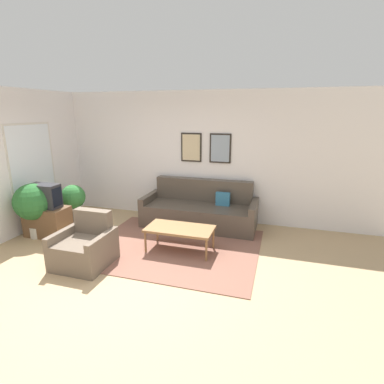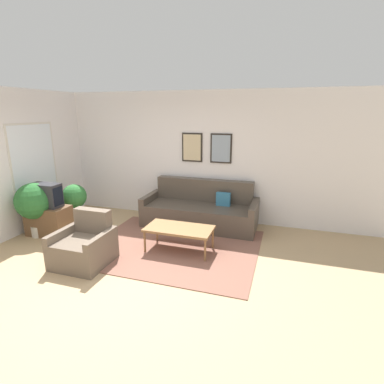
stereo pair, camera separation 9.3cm
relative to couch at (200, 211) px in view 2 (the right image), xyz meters
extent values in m
plane|color=tan|center=(-0.50, -2.17, -0.31)|extent=(16.00, 16.00, 0.00)
cube|color=brown|center=(-0.14, -1.14, -0.30)|extent=(2.86, 2.30, 0.01)
cube|color=silver|center=(-0.50, 0.46, 1.04)|extent=(8.00, 0.06, 2.70)
cube|color=black|center=(-0.31, 0.42, 1.24)|extent=(0.44, 0.03, 0.60)
cube|color=#CCB78E|center=(-0.31, 0.40, 1.24)|extent=(0.38, 0.01, 0.54)
cube|color=black|center=(0.31, 0.42, 1.24)|extent=(0.44, 0.03, 0.60)
cube|color=#8999A8|center=(0.31, 0.40, 1.24)|extent=(0.38, 0.01, 0.54)
cube|color=silver|center=(-3.18, -1.57, 1.04)|extent=(0.06, 8.00, 2.70)
cube|color=beige|center=(-3.15, -0.98, 1.05)|extent=(0.02, 1.11, 1.42)
cube|color=white|center=(-3.14, -0.98, 1.05)|extent=(0.02, 1.03, 1.34)
cube|color=#4C4238|center=(0.00, -0.06, -0.08)|extent=(2.05, 0.90, 0.45)
cube|color=#4C4238|center=(0.00, 0.29, 0.37)|extent=(2.05, 0.20, 0.46)
cube|color=#4C4238|center=(-1.09, -0.06, -0.01)|extent=(0.12, 0.90, 0.59)
cube|color=#4C4238|center=(1.08, -0.06, -0.01)|extent=(0.12, 0.90, 0.59)
cube|color=teal|center=(0.46, 0.05, 0.27)|extent=(0.28, 0.10, 0.28)
cube|color=olive|center=(-0.01, -1.23, 0.08)|extent=(1.12, 0.58, 0.04)
cylinder|color=olive|center=(-0.53, -1.48, -0.12)|extent=(0.04, 0.04, 0.37)
cylinder|color=olive|center=(0.51, -1.48, -0.12)|extent=(0.04, 0.04, 0.37)
cylinder|color=olive|center=(-0.53, -0.98, -0.12)|extent=(0.04, 0.04, 0.37)
cylinder|color=olive|center=(0.51, -0.98, -0.12)|extent=(0.04, 0.04, 0.37)
cube|color=brown|center=(-2.60, -1.35, -0.03)|extent=(0.79, 0.45, 0.56)
cube|color=#2D2D33|center=(-2.60, -1.35, 0.47)|extent=(0.56, 0.28, 0.44)
cube|color=black|center=(-2.31, -1.35, 0.47)|extent=(0.01, 0.23, 0.34)
cube|color=#6B5B4C|center=(-1.25, -2.11, -0.11)|extent=(0.60, 0.76, 0.41)
cube|color=#6B5B4C|center=(-1.25, -1.81, 0.29)|extent=(0.60, 0.16, 0.38)
cube|color=#6B5B4C|center=(-1.60, -2.11, -0.05)|extent=(0.09, 0.76, 0.53)
cube|color=#6B5B4C|center=(-0.91, -2.11, -0.05)|extent=(0.09, 0.76, 0.53)
cylinder|color=beige|center=(-2.75, -1.48, -0.21)|extent=(0.24, 0.24, 0.21)
cylinder|color=#51381E|center=(-2.75, -1.48, 0.00)|extent=(0.04, 0.04, 0.20)
sphere|color=#28662D|center=(-2.75, -1.48, 0.38)|extent=(0.67, 0.67, 0.67)
cylinder|color=#383D42|center=(-2.57, -0.62, -0.21)|extent=(0.27, 0.27, 0.20)
cylinder|color=#51381E|center=(-2.57, -0.62, -0.03)|extent=(0.04, 0.04, 0.15)
sphere|color=#337A38|center=(-2.57, -0.62, 0.26)|extent=(0.50, 0.50, 0.50)
camera|label=1|loc=(1.53, -5.62, 1.97)|focal=28.00mm
camera|label=2|loc=(1.62, -5.59, 1.97)|focal=28.00mm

